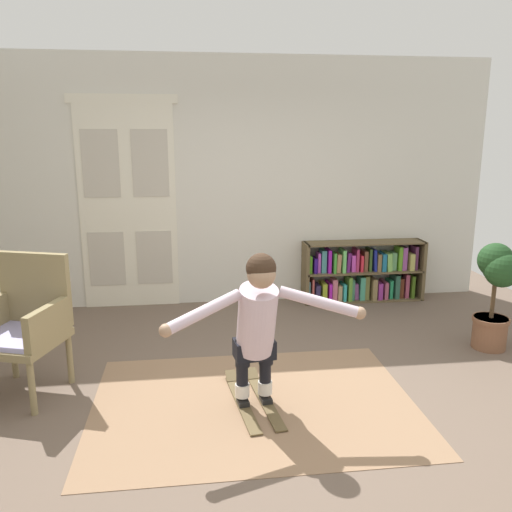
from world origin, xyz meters
TOP-DOWN VIEW (x-y plane):
  - ground_plane at (0.00, 0.00)m, footprint 7.20×7.20m
  - back_wall at (0.00, 2.60)m, footprint 6.00×0.10m
  - double_door at (-1.32, 2.54)m, footprint 1.22×0.05m
  - rug at (-0.16, 0.01)m, footprint 2.46×1.80m
  - bookshelf at (1.48, 2.39)m, footprint 1.50×0.30m
  - wicker_chair at (-1.93, 0.46)m, footprint 0.76×0.76m
  - potted_plant at (2.24, 0.78)m, footprint 0.44×0.51m
  - skis_pair at (-0.17, 0.04)m, footprint 0.38×0.94m
  - person_skier at (-0.15, -0.11)m, footprint 1.43×0.64m

SIDE VIEW (x-z plane):
  - ground_plane at x=0.00m, z-range 0.00..0.00m
  - rug at x=-0.16m, z-range 0.00..0.01m
  - skis_pair at x=-0.17m, z-range -0.01..0.06m
  - bookshelf at x=1.48m, z-range -0.03..0.71m
  - wicker_chair at x=-1.93m, z-range 0.03..1.13m
  - potted_plant at x=2.24m, z-range 0.14..1.18m
  - person_skier at x=-0.15m, z-range 0.15..1.31m
  - double_door at x=-1.32m, z-range 0.01..2.46m
  - back_wall at x=0.00m, z-range 0.00..2.90m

